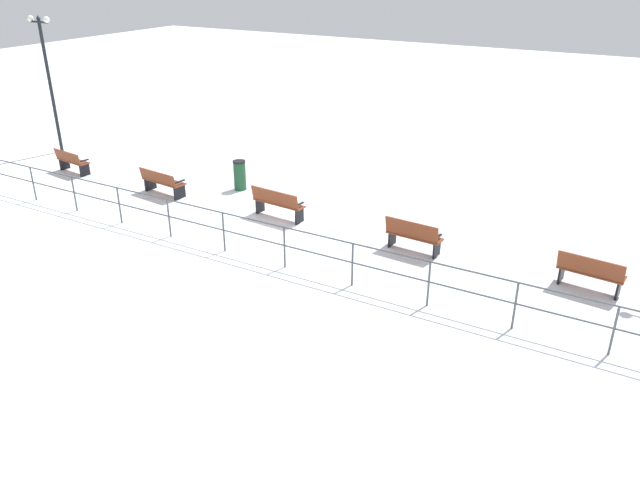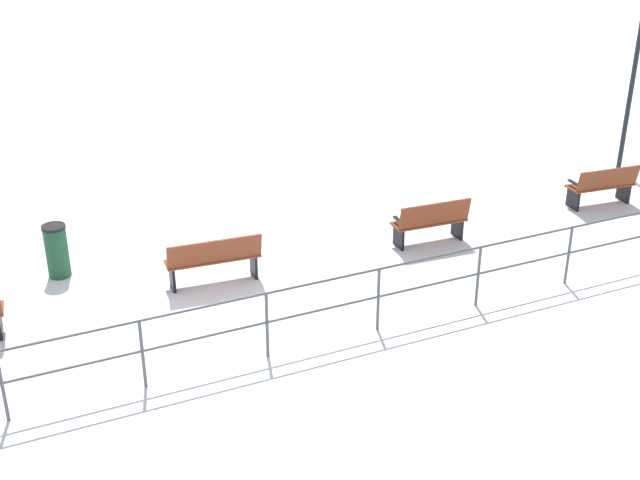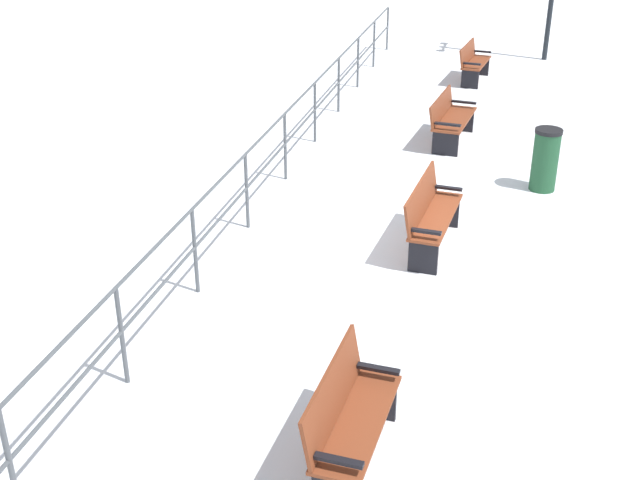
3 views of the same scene
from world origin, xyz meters
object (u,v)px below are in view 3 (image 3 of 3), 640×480
at_px(trash_bin, 545,160).
at_px(bench_fourth, 450,118).
at_px(bench_third, 431,213).
at_px(bench_second, 349,416).
at_px(bench_fifth, 473,62).

bearing_deg(trash_bin, bench_fourth, 131.34).
bearing_deg(bench_third, bench_second, -87.35).
bearing_deg(bench_fourth, bench_second, -83.70).
relative_size(bench_fourth, trash_bin, 1.67).
bearing_deg(bench_second, trash_bin, 80.00).
relative_size(bench_fourth, bench_fifth, 1.12).
xyz_separation_m(bench_second, bench_third, (0.16, 4.39, 0.02)).
distance_m(bench_third, bench_fifth, 8.77).
xyz_separation_m(bench_third, trash_bin, (1.49, 2.48, -0.00)).
distance_m(bench_third, trash_bin, 2.89).
xyz_separation_m(bench_second, trash_bin, (1.64, 6.87, 0.02)).
bearing_deg(bench_third, bench_fourth, 97.16).
height_order(bench_third, bench_fifth, bench_third).
xyz_separation_m(bench_second, bench_fourth, (-0.03, 8.77, -0.03)).
bearing_deg(bench_second, bench_fifth, 93.31).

